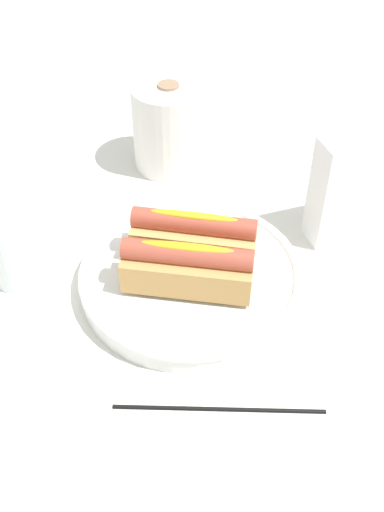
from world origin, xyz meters
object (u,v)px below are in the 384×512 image
Objects in this scene: hotdog_back at (195,236)px; napkin_box at (355,188)px; chopstick_near at (221,408)px; paper_towel_roll at (170,126)px; serving_bowl at (192,276)px; water_glass at (17,251)px; hotdog_front at (189,267)px.

napkin_box is (0.21, 0.06, 0.02)m from hotdog_back.
chopstick_near is at bearing -141.36° from napkin_box.
hotdog_back is at bearing -84.52° from paper_towel_roll.
napkin_box reaches higher than serving_bowl.
napkin_box reaches higher than paper_towel_roll.
water_glass is 0.43m from napkin_box.
hotdog_back reaches higher than chopstick_near.
hotdog_front is at bearing -100.79° from hotdog_back.
hotdog_front is at bearing -100.79° from serving_bowl.
paper_towel_roll is at bearing 95.48° from hotdog_back.
serving_bowl is 1.74× the size of hotdog_front.
hotdog_back is at bearing -178.71° from napkin_box.
chopstick_near is (0.03, -0.15, -0.06)m from hotdog_front.
hotdog_front is 0.16m from chopstick_near.
hotdog_back is (0.01, 0.05, 0.00)m from hotdog_front.
paper_towel_roll reaches higher than hotdog_front.
hotdog_front is at bearing -167.44° from napkin_box.
water_glass is 0.67× the size of paper_towel_roll.
water_glass is at bearing -128.98° from paper_towel_roll.
paper_towel_roll is (-0.02, 0.27, 0.05)m from serving_bowl.
paper_towel_roll is 0.89× the size of napkin_box.
hotdog_front reaches higher than chopstick_near.
water_glass is (-0.21, 0.06, -0.02)m from hotdog_front.
napkin_box is at bearing 58.76° from chopstick_near.
hotdog_front is 0.21m from water_glass.
water_glass is 0.31m from chopstick_near.
napkin_box is at bearing 22.82° from serving_bowl.
hotdog_back is 0.72× the size of chopstick_near.
hotdog_back is at bearing -0.44° from water_glass.
serving_bowl is 0.05m from hotdog_back.
hotdog_back is 0.21m from chopstick_near.
paper_towel_roll is at bearing 99.45° from chopstick_near.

